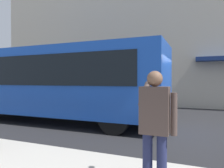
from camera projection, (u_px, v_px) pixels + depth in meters
The scene contains 4 objects.
ground_plane at pixel (155, 128), 7.61m from camera, with size 60.00×60.00×0.00m, color #232326.
building_facade_far at pixel (175, 16), 13.81m from camera, with size 28.00×1.55×12.00m.
red_bus at pixel (56, 82), 8.80m from camera, with size 9.05×2.54×3.08m.
pedestrian_photographer at pixel (155, 121), 2.95m from camera, with size 0.53×0.52×1.70m.
Camera 1 is at (-1.44, 7.61, 1.71)m, focal length 33.81 mm.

